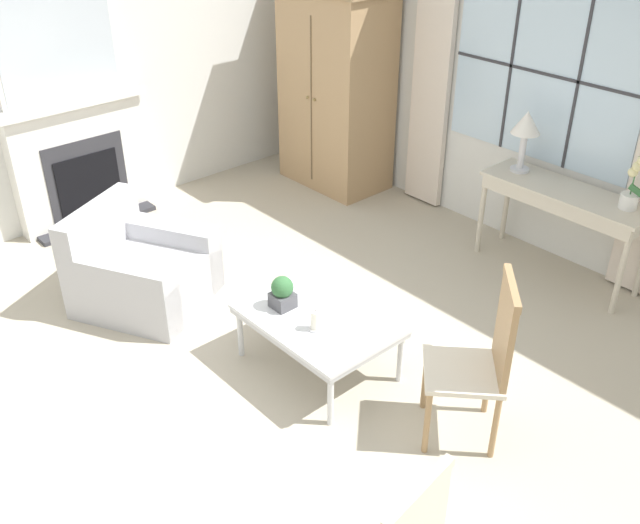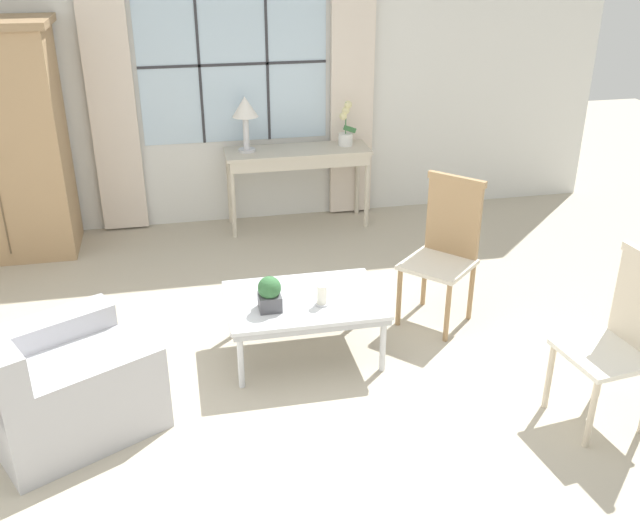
{
  "view_description": "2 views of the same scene",
  "coord_description": "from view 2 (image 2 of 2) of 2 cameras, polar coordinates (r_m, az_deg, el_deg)",
  "views": [
    {
      "loc": [
        2.99,
        -2.04,
        3.07
      ],
      "look_at": [
        0.03,
        0.6,
        0.72
      ],
      "focal_mm": 40.0,
      "sensor_mm": 36.0,
      "label": 1
    },
    {
      "loc": [
        -0.57,
        -3.57,
        2.62
      ],
      "look_at": [
        0.25,
        0.4,
        0.7
      ],
      "focal_mm": 40.0,
      "sensor_mm": 36.0,
      "label": 2
    }
  ],
  "objects": [
    {
      "name": "potted_plant_small",
      "position": [
        4.48,
        -4.05,
        -2.52
      ],
      "size": [
        0.15,
        0.15,
        0.23
      ],
      "color": "#4C4C51",
      "rests_on": "coffee_table"
    },
    {
      "name": "console_table",
      "position": [
        6.68,
        -1.82,
        8.27
      ],
      "size": [
        1.34,
        0.44,
        0.75
      ],
      "color": "beige",
      "rests_on": "ground_plane"
    },
    {
      "name": "pillar_candle",
      "position": [
        4.55,
        0.16,
        -2.71
      ],
      "size": [
        0.09,
        0.09,
        0.15
      ],
      "color": "silver",
      "rests_on": "coffee_table"
    },
    {
      "name": "side_chair_wooden",
      "position": [
        5.11,
        10.02,
        1.5
      ],
      "size": [
        0.62,
        0.62,
        1.06
      ],
      "color": "beige",
      "rests_on": "ground_plane"
    },
    {
      "name": "table_lamp",
      "position": [
        6.53,
        -6.01,
        11.93
      ],
      "size": [
        0.23,
        0.23,
        0.5
      ],
      "color": "silver",
      "rests_on": "console_table"
    },
    {
      "name": "accent_chair_wooden",
      "position": [
        4.33,
        23.07,
        -5.19
      ],
      "size": [
        0.49,
        0.49,
        1.02
      ],
      "color": "white",
      "rests_on": "ground_plane"
    },
    {
      "name": "potted_orchid",
      "position": [
        6.74,
        2.07,
        10.6
      ],
      "size": [
        0.17,
        0.13,
        0.42
      ],
      "color": "white",
      "rests_on": "console_table"
    },
    {
      "name": "ground_plane",
      "position": [
        4.46,
        -2.19,
        -10.63
      ],
      "size": [
        14.0,
        14.0,
        0.0
      ],
      "primitive_type": "plane",
      "color": "#B2A893"
    },
    {
      "name": "armchair_upholstered",
      "position": [
        4.35,
        -20.11,
        -9.39
      ],
      "size": [
        1.17,
        1.15,
        0.76
      ],
      "color": "#B2B2B7",
      "rests_on": "ground_plane"
    },
    {
      "name": "coffee_table",
      "position": [
        4.68,
        -1.3,
        -3.36
      ],
      "size": [
        1.01,
        0.71,
        0.42
      ],
      "color": "silver",
      "rests_on": "ground_plane"
    },
    {
      "name": "wall_back_windowed",
      "position": [
        6.73,
        -6.91,
        14.59
      ],
      "size": [
        7.2,
        0.14,
        2.8
      ],
      "color": "silver",
      "rests_on": "ground_plane"
    }
  ]
}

